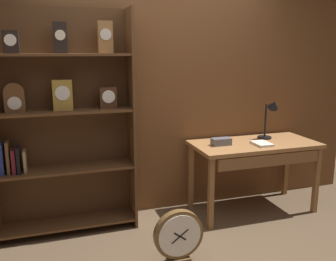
{
  "coord_description": "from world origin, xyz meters",
  "views": [
    {
      "loc": [
        -1.04,
        -2.34,
        1.71
      ],
      "look_at": [
        -0.06,
        0.72,
        1.0
      ],
      "focal_mm": 38.58,
      "sensor_mm": 36.0,
      "label": 1
    }
  ],
  "objects": [
    {
      "name": "round_clock_large",
      "position": [
        -0.13,
        0.2,
        0.23
      ],
      "size": [
        0.42,
        0.11,
        0.46
      ],
      "color": "brown",
      "rests_on": "ground"
    },
    {
      "name": "back_wood_panel",
      "position": [
        0.0,
        1.29,
        1.3
      ],
      "size": [
        4.8,
        0.05,
        2.6
      ],
      "primitive_type": "cube",
      "color": "brown",
      "rests_on": "ground"
    },
    {
      "name": "toolbox_small",
      "position": [
        0.58,
        0.92,
        0.8
      ],
      "size": [
        0.2,
        0.1,
        0.07
      ],
      "primitive_type": "cube",
      "color": "#595960",
      "rests_on": "workbench"
    },
    {
      "name": "open_repair_manual",
      "position": [
        0.99,
        0.8,
        0.78
      ],
      "size": [
        0.16,
        0.22,
        0.02
      ],
      "primitive_type": "cube",
      "rotation": [
        0.0,
        0.0,
        -0.01
      ],
      "color": "silver",
      "rests_on": "workbench"
    },
    {
      "name": "workbench",
      "position": [
        0.97,
        0.89,
        0.67
      ],
      "size": [
        1.33,
        0.63,
        0.76
      ],
      "color": "#9E6B3D",
      "rests_on": "ground"
    },
    {
      "name": "desk_lamp",
      "position": [
        1.21,
        1.01,
        1.03
      ],
      "size": [
        0.21,
        0.21,
        0.45
      ],
      "color": "black",
      "rests_on": "workbench"
    },
    {
      "name": "bookshelf",
      "position": [
        -0.98,
        1.06,
        1.07
      ],
      "size": [
        1.28,
        0.31,
        2.1
      ],
      "color": "brown",
      "rests_on": "ground"
    }
  ]
}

